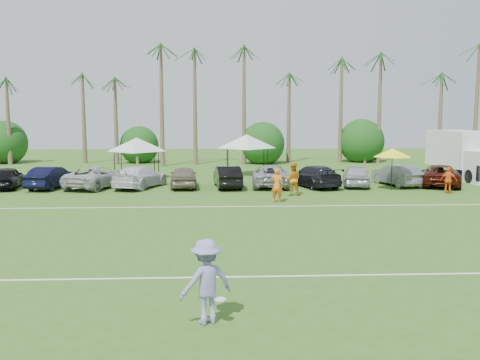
{
  "coord_description": "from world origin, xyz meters",
  "views": [
    {
      "loc": [
        1.34,
        -13.23,
        4.77
      ],
      "look_at": [
        2.57,
        12.29,
        1.6
      ],
      "focal_mm": 40.0,
      "sensor_mm": 36.0,
      "label": 1
    }
  ],
  "objects": [
    {
      "name": "ground",
      "position": [
        0.0,
        0.0,
        0.0
      ],
      "size": [
        120.0,
        120.0,
        0.0
      ],
      "primitive_type": "plane",
      "color": "#335C1B",
      "rests_on": "ground"
    },
    {
      "name": "field_lines",
      "position": [
        0.0,
        8.0,
        0.01
      ],
      "size": [
        80.0,
        12.1,
        0.01
      ],
      "color": "white",
      "rests_on": "ground"
    },
    {
      "name": "palm_tree_1",
      "position": [
        -17.0,
        38.0,
        8.35
      ],
      "size": [
        2.4,
        2.4,
        9.9
      ],
      "color": "brown",
      "rests_on": "ground"
    },
    {
      "name": "palm_tree_2",
      "position": [
        -12.0,
        38.0,
        9.21
      ],
      "size": [
        2.4,
        2.4,
        10.9
      ],
      "color": "brown",
      "rests_on": "ground"
    },
    {
      "name": "palm_tree_3",
      "position": [
        -8.0,
        38.0,
        10.06
      ],
      "size": [
        2.4,
        2.4,
        11.9
      ],
      "color": "brown",
      "rests_on": "ground"
    },
    {
      "name": "palm_tree_4",
      "position": [
        -4.0,
        38.0,
        7.48
      ],
      "size": [
        2.4,
        2.4,
        8.9
      ],
      "color": "brown",
      "rests_on": "ground"
    },
    {
      "name": "palm_tree_5",
      "position": [
        0.0,
        38.0,
        8.35
      ],
      "size": [
        2.4,
        2.4,
        9.9
      ],
      "color": "brown",
      "rests_on": "ground"
    },
    {
      "name": "palm_tree_6",
      "position": [
        4.0,
        38.0,
        9.21
      ],
      "size": [
        2.4,
        2.4,
        10.9
      ],
      "color": "brown",
      "rests_on": "ground"
    },
    {
      "name": "palm_tree_7",
      "position": [
        8.0,
        38.0,
        10.06
      ],
      "size": [
        2.4,
        2.4,
        11.9
      ],
      "color": "brown",
      "rests_on": "ground"
    },
    {
      "name": "palm_tree_8",
      "position": [
        13.0,
        38.0,
        7.48
      ],
      "size": [
        2.4,
        2.4,
        8.9
      ],
      "color": "brown",
      "rests_on": "ground"
    },
    {
      "name": "palm_tree_9",
      "position": [
        18.0,
        38.0,
        8.35
      ],
      "size": [
        2.4,
        2.4,
        9.9
      ],
      "color": "brown",
      "rests_on": "ground"
    },
    {
      "name": "palm_tree_10",
      "position": [
        23.0,
        38.0,
        9.21
      ],
      "size": [
        2.4,
        2.4,
        10.9
      ],
      "color": "brown",
      "rests_on": "ground"
    },
    {
      "name": "bush_tree_0",
      "position": [
        -19.0,
        39.0,
        1.8
      ],
      "size": [
        4.0,
        4.0,
        4.0
      ],
      "color": "brown",
      "rests_on": "ground"
    },
    {
      "name": "bush_tree_1",
      "position": [
        -6.0,
        39.0,
        1.8
      ],
      "size": [
        4.0,
        4.0,
        4.0
      ],
      "color": "brown",
      "rests_on": "ground"
    },
    {
      "name": "bush_tree_2",
      "position": [
        6.0,
        39.0,
        1.8
      ],
      "size": [
        4.0,
        4.0,
        4.0
      ],
      "color": "brown",
      "rests_on": "ground"
    },
    {
      "name": "bush_tree_3",
      "position": [
        16.0,
        39.0,
        1.8
      ],
      "size": [
        4.0,
        4.0,
        4.0
      ],
      "color": "brown",
      "rests_on": "ground"
    },
    {
      "name": "sideline_player_a",
      "position": [
        4.73,
        15.32,
        0.93
      ],
      "size": [
        0.8,
        0.67,
        1.86
      ],
      "primitive_type": "imported",
      "rotation": [
        0.0,
        0.0,
        2.75
      ],
      "color": "orange",
      "rests_on": "ground"
    },
    {
      "name": "sideline_player_b",
      "position": [
        5.94,
        17.69,
        0.97
      ],
      "size": [
        1.04,
        0.86,
        1.93
      ],
      "primitive_type": "imported",
      "rotation": [
        0.0,
        0.0,
        2.99
      ],
      "color": "orange",
      "rests_on": "ground"
    },
    {
      "name": "sideline_player_c",
      "position": [
        15.35,
        17.86,
        0.8
      ],
      "size": [
        1.02,
        0.72,
        1.61
      ],
      "primitive_type": "imported",
      "rotation": [
        0.0,
        0.0,
        2.75
      ],
      "color": "orange",
      "rests_on": "ground"
    },
    {
      "name": "box_truck",
      "position": [
        19.71,
        24.91,
        1.89
      ],
      "size": [
        3.41,
        7.11,
        3.53
      ],
      "rotation": [
        0.0,
        0.0,
        0.13
      ],
      "color": "white",
      "rests_on": "ground"
    },
    {
      "name": "canopy_tent_left",
      "position": [
        -4.35,
        26.39,
        3.03
      ],
      "size": [
        4.37,
        4.37,
        3.54
      ],
      "color": "black",
      "rests_on": "ground"
    },
    {
      "name": "canopy_tent_right",
      "position": [
        3.85,
        28.21,
        3.18
      ],
      "size": [
        4.58,
        4.58,
        3.71
      ],
      "color": "black",
      "rests_on": "ground"
    },
    {
      "name": "market_umbrella",
      "position": [
        12.43,
        19.48,
        2.37
      ],
      "size": [
        2.37,
        2.37,
        2.64
      ],
      "color": "black",
      "rests_on": "ground"
    },
    {
      "name": "frisbee_player",
      "position": [
        1.14,
        -1.42,
        0.98
      ],
      "size": [
        1.45,
        1.19,
        1.96
      ],
      "rotation": [
        0.0,
        0.0,
        3.58
      ],
      "color": "#8784BB",
      "rests_on": "ground"
    },
    {
      "name": "parked_car_0",
      "position": [
        -12.0,
        21.5,
        0.71
      ],
      "size": [
        2.16,
        4.34,
        1.42
      ],
      "primitive_type": "imported",
      "rotation": [
        0.0,
        0.0,
        3.26
      ],
      "color": "black",
      "rests_on": "ground"
    },
    {
      "name": "parked_car_1",
      "position": [
        -9.16,
        21.41,
        0.71
      ],
      "size": [
        2.34,
        4.52,
        1.42
      ],
      "primitive_type": "imported",
      "rotation": [
        0.0,
        0.0,
        2.94
      ],
      "color": "black",
      "rests_on": "ground"
    },
    {
      "name": "parked_car_2",
      "position": [
        -6.33,
        21.47,
        0.71
      ],
      "size": [
        3.8,
        5.58,
        1.42
      ],
      "primitive_type": "imported",
      "rotation": [
        0.0,
        0.0,
        2.83
      ],
      "color": "#B9B9B9",
      "rests_on": "ground"
    },
    {
      "name": "parked_car_3",
      "position": [
        -3.49,
        21.45,
        0.71
      ],
      "size": [
        3.56,
        5.28,
        1.42
      ],
      "primitive_type": "imported",
      "rotation": [
        0.0,
        0.0,
        2.79
      ],
      "color": "white",
      "rests_on": "ground"
    },
    {
      "name": "parked_car_4",
      "position": [
        -0.65,
        21.33,
        0.71
      ],
      "size": [
        1.89,
        4.25,
        1.42
      ],
      "primitive_type": "imported",
      "rotation": [
        0.0,
        0.0,
        3.19
      ],
      "color": "#776858",
      "rests_on": "ground"
    },
    {
      "name": "parked_car_5",
      "position": [
        2.18,
        21.21,
        0.71
      ],
      "size": [
        1.88,
        4.43,
        1.42
      ],
      "primitive_type": "imported",
      "rotation": [
        0.0,
        0.0,
        3.23
      ],
      "color": "black",
      "rests_on": "ground"
    },
    {
      "name": "parked_car_6",
      "position": [
        5.02,
        21.62,
        0.71
      ],
      "size": [
        2.7,
        5.26,
        1.42
      ],
      "primitive_type": "imported",
      "rotation": [
        0.0,
        0.0,
        3.07
      ],
      "color": "#97999F",
      "rests_on": "ground"
    },
    {
      "name": "parked_car_7",
      "position": [
        7.86,
        21.31,
        0.71
      ],
      "size": [
        3.34,
        5.26,
        1.42
      ],
      "primitive_type": "imported",
      "rotation": [
        0.0,
        0.0,
        3.44
      ],
      "color": "black",
      "rests_on": "ground"
    },
    {
      "name": "parked_car_8",
      "position": [
        10.7,
        21.41,
        0.71
      ],
      "size": [
        2.54,
        4.43,
        1.42
      ],
      "primitive_type": "imported",
      "rotation": [
        0.0,
        0.0,
        2.92
      ],
      "color": "#B0B1BA",
      "rests_on": "ground"
    },
    {
      "name": "parked_car_9",
      "position": [
        13.53,
        21.67,
        0.71
      ],
      "size": [
        2.48,
        4.54,
        1.42
      ],
      "primitive_type": "imported",
      "rotation": [
        0.0,
        0.0,
        3.38
      ],
      "color": "slate",
      "rests_on": "ground"
    },
    {
      "name": "parked_car_10",
      "position": [
        16.37,
        21.39,
        0.71
      ],
      "size": [
        4.02,
        5.61,
        1.42
      ],
      "primitive_type": "imported",
      "rotation": [
        0.0,
        0.0,
        2.78
      ],
      "color": "#41120A",
      "rests_on": "ground"
    }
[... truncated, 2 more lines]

